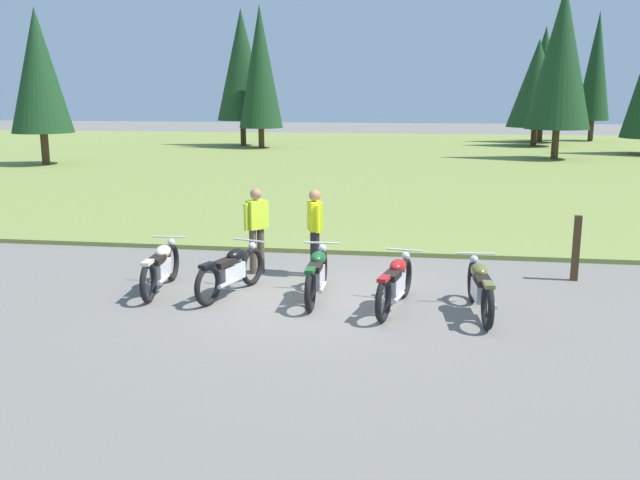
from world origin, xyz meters
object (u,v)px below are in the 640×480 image
motorcycle_cream (161,267)px  motorcycle_black (231,270)px  rider_checking_bike (256,225)px  motorcycle_olive (480,288)px  trail_marker_post (576,248)px  motorcycle_british_green (317,274)px  rider_with_back_turned (315,227)px  motorcycle_red (395,283)px

motorcycle_cream → motorcycle_black: (1.31, -0.05, 0.00)m
motorcycle_cream → rider_checking_bike: rider_checking_bike is taller
motorcycle_olive → rider_checking_bike: 4.61m
motorcycle_olive → trail_marker_post: (1.92, 2.35, 0.18)m
motorcycle_british_green → motorcycle_olive: size_ratio=1.00×
trail_marker_post → rider_with_back_turned: bearing=-175.9°
rider_checking_bike → motorcycle_olive: bearing=-25.9°
rider_checking_bike → motorcycle_black: bearing=-93.1°
motorcycle_black → motorcycle_british_green: same height
motorcycle_red → motorcycle_cream: bearing=174.1°
rider_with_back_turned → rider_checking_bike: bearing=-179.9°
rider_checking_bike → trail_marker_post: 6.05m
motorcycle_red → rider_checking_bike: (-2.77, 1.91, 0.51)m
motorcycle_british_green → motorcycle_red: (1.34, -0.35, 0.00)m
motorcycle_british_green → rider_with_back_turned: 1.67m
motorcycle_cream → motorcycle_british_green: 2.82m
motorcycle_cream → rider_checking_bike: size_ratio=1.26×
motorcycle_black → motorcycle_olive: size_ratio=0.97×
motorcycle_cream → rider_with_back_turned: rider_with_back_turned is taller
motorcycle_red → motorcycle_olive: bearing=-4.0°
motorcycle_british_green → trail_marker_post: (4.60, 1.91, 0.18)m
rider_checking_bike → trail_marker_post: rider_checking_bike is taller
motorcycle_british_green → motorcycle_red: 1.39m
motorcycle_cream → rider_with_back_turned: (2.53, 1.48, 0.51)m
motorcycle_cream → motorcycle_british_green: same height
motorcycle_british_green → motorcycle_olive: 2.72m
motorcycle_cream → motorcycle_olive: (5.51, -0.53, 0.00)m
motorcycle_black → rider_checking_bike: size_ratio=1.22×
rider_with_back_turned → motorcycle_black: bearing=-128.8°
motorcycle_olive → motorcycle_cream: bearing=174.5°
motorcycle_cream → motorcycle_red: (4.16, -0.43, 0.00)m
trail_marker_post → motorcycle_cream: bearing=-166.2°
rider_with_back_turned → trail_marker_post: (4.89, 0.35, -0.33)m
motorcycle_black → motorcycle_olive: bearing=-6.5°
trail_marker_post → motorcycle_black: bearing=-162.9°
motorcycle_olive → rider_with_back_turned: size_ratio=1.26×
motorcycle_black → rider_with_back_turned: rider_with_back_turned is taller
motorcycle_black → motorcycle_british_green: (1.51, -0.03, 0.00)m
motorcycle_cream → motorcycle_black: 1.31m
motorcycle_cream → motorcycle_olive: same height
trail_marker_post → motorcycle_british_green: bearing=-157.4°
motorcycle_olive → motorcycle_british_green: bearing=170.7°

